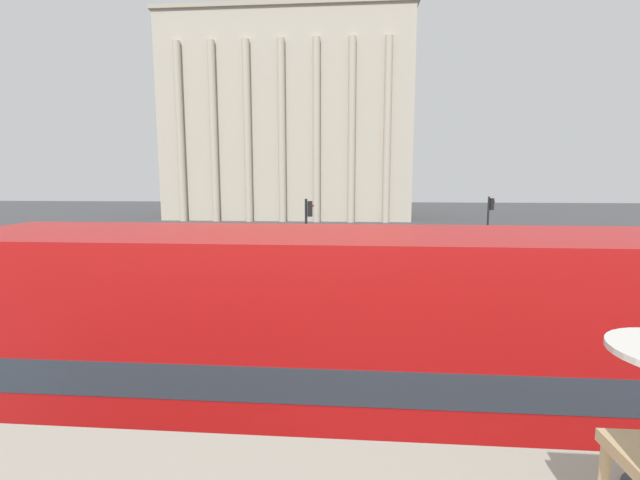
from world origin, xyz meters
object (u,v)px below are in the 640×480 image
at_px(car_maroon, 388,241).
at_px(pedestrian_yellow, 197,286).
at_px(traffic_light_near, 566,274).
at_px(traffic_light_mid, 308,231).
at_px(traffic_light_far, 489,220).
at_px(pedestrian_black, 542,259).
at_px(double_decker_bus, 317,358).
at_px(plaza_building_left, 291,123).
at_px(pedestrian_olive, 514,254).
at_px(car_silver, 277,238).
at_px(pedestrian_white, 208,262).

relative_size(car_maroon, pedestrian_yellow, 2.33).
xyz_separation_m(traffic_light_near, traffic_light_mid, (-7.99, 7.14, 0.32)).
bearing_deg(traffic_light_far, pedestrian_yellow, -141.48).
xyz_separation_m(pedestrian_black, pedestrian_yellow, (-15.43, -7.24, 0.07)).
xyz_separation_m(double_decker_bus, plaza_building_left, (-8.15, 53.38, 10.50)).
distance_m(traffic_light_mid, pedestrian_black, 12.26).
bearing_deg(traffic_light_near, pedestrian_black, 69.82).
xyz_separation_m(traffic_light_far, pedestrian_olive, (0.45, -3.00, -1.56)).
relative_size(car_silver, pedestrian_white, 2.37).
bearing_deg(pedestrian_olive, traffic_light_mid, -23.37).
relative_size(double_decker_bus, pedestrian_white, 5.84).
height_order(traffic_light_near, pedestrian_yellow, traffic_light_near).
height_order(plaza_building_left, traffic_light_far, plaza_building_left).
bearing_deg(pedestrian_yellow, pedestrian_white, -91.76).
relative_size(double_decker_bus, traffic_light_far, 2.58).
distance_m(traffic_light_near, pedestrian_white, 15.14).
distance_m(car_maroon, pedestrian_olive, 9.40).
height_order(plaza_building_left, car_maroon, plaza_building_left).
distance_m(traffic_light_far, car_maroon, 7.26).
bearing_deg(plaza_building_left, traffic_light_near, -72.85).
height_order(double_decker_bus, car_silver, double_decker_bus).
bearing_deg(traffic_light_far, pedestrian_black, -67.13).
distance_m(pedestrian_black, pedestrian_yellow, 17.04).
xyz_separation_m(car_maroon, pedestrian_white, (-9.45, -10.36, 0.33)).
bearing_deg(pedestrian_black, traffic_light_mid, -82.77).
bearing_deg(double_decker_bus, traffic_light_near, 48.23).
relative_size(traffic_light_near, traffic_light_mid, 0.87).
bearing_deg(car_silver, pedestrian_black, 84.84).
bearing_deg(traffic_light_mid, traffic_light_far, 33.97).
height_order(pedestrian_black, pedestrian_white, pedestrian_white).
distance_m(traffic_light_near, traffic_light_mid, 10.72).
distance_m(traffic_light_mid, pedestrian_olive, 11.39).
distance_m(pedestrian_black, pedestrian_white, 16.85).
distance_m(traffic_light_mid, car_silver, 12.87).
distance_m(traffic_light_far, pedestrian_white, 16.38).
xyz_separation_m(pedestrian_black, pedestrian_white, (-16.67, -2.43, 0.05)).
bearing_deg(car_silver, pedestrian_olive, 85.15).
bearing_deg(pedestrian_black, car_maroon, -145.07).
bearing_deg(pedestrian_white, traffic_light_mid, 113.71).
bearing_deg(pedestrian_yellow, traffic_light_far, -157.78).
distance_m(traffic_light_near, pedestrian_black, 10.96).
distance_m(pedestrian_black, pedestrian_olive, 1.38).
relative_size(car_maroon, pedestrian_olive, 2.31).
bearing_deg(traffic_light_mid, pedestrian_black, 14.62).
xyz_separation_m(traffic_light_near, car_maroon, (-3.47, 18.14, -1.66)).
bearing_deg(car_maroon, double_decker_bus, -27.19).
relative_size(traffic_light_mid, traffic_light_far, 1.03).
relative_size(pedestrian_white, pedestrian_olive, 0.98).
relative_size(traffic_light_mid, car_maroon, 0.98).
relative_size(traffic_light_mid, pedestrian_black, 2.44).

